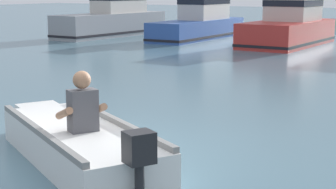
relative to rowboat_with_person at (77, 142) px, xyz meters
name	(u,v)px	position (x,y,z in m)	size (l,w,h in m)	color
ground_plane	(103,155)	(0.11, 0.35, -0.25)	(120.00, 120.00, 0.00)	slate
rowboat_with_person	(77,142)	(0.00, 0.00, 0.00)	(3.51, 2.37, 1.19)	white
moored_boat_grey	(114,18)	(-11.64, 15.16, 0.60)	(1.72, 6.63, 2.28)	gray
moored_boat_blue	(201,20)	(-7.52, 16.21, 0.55)	(1.93, 6.39, 2.20)	#2D519E
moored_boat_red	(290,25)	(-3.08, 15.49, 0.54)	(2.16, 5.38, 2.13)	#B72D28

